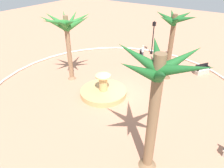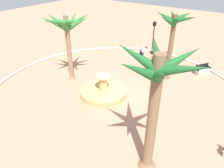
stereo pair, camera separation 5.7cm
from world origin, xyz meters
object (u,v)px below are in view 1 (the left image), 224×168
object	(u,v)px
lamppost	(153,35)
person_cyclist_helmet	(143,51)
trash_bin	(141,52)
palm_tree_mid_plaza	(66,27)
palm_tree_by_curb	(156,90)
palm_tree_near_fountain	(173,29)
bench_west	(202,71)
fountain	(103,92)
bicycle_red_frame	(168,56)

from	to	relation	value
lamppost	person_cyclist_helmet	xyz separation A→B (m)	(0.27, 1.92, -1.44)
trash_bin	palm_tree_mid_plaza	bearing A→B (deg)	72.55
lamppost	palm_tree_by_curb	bearing A→B (deg)	114.39
palm_tree_near_fountain	lamppost	world-z (taller)	palm_tree_near_fountain
palm_tree_near_fountain	bench_west	world-z (taller)	palm_tree_near_fountain
palm_tree_mid_plaza	bench_west	size ratio (longest dim) A/B	3.86
palm_tree_near_fountain	bench_west	size ratio (longest dim) A/B	3.90
trash_bin	person_cyclist_helmet	world-z (taller)	person_cyclist_helmet
fountain	bicycle_red_frame	distance (m)	10.45
bicycle_red_frame	person_cyclist_helmet	world-z (taller)	person_cyclist_helmet
trash_bin	palm_tree_near_fountain	bearing A→B (deg)	141.94
fountain	person_cyclist_helmet	xyz separation A→B (m)	(0.80, -8.75, 0.63)
palm_tree_near_fountain	palm_tree_by_curb	xyz separation A→B (m)	(-3.04, 10.37, 0.19)
bicycle_red_frame	palm_tree_near_fountain	bearing A→B (deg)	110.37
lamppost	trash_bin	xyz separation A→B (m)	(0.81, 1.13, -1.97)
palm_tree_near_fountain	bicycle_red_frame	bearing A→B (deg)	-69.63
fountain	trash_bin	distance (m)	9.62
person_cyclist_helmet	bench_west	bearing A→B (deg)	179.72
palm_tree_near_fountain	lamppost	bearing A→B (deg)	-51.27
palm_tree_mid_plaza	person_cyclist_helmet	bearing A→B (deg)	-112.33
fountain	palm_tree_near_fountain	size ratio (longest dim) A/B	0.62
trash_bin	person_cyclist_helmet	size ratio (longest dim) A/B	0.44
palm_tree_by_curb	person_cyclist_helmet	bearing A→B (deg)	-61.67
palm_tree_near_fountain	palm_tree_by_curb	size ratio (longest dim) A/B	0.91
palm_tree_near_fountain	bench_west	xyz separation A→B (m)	(-2.64, -2.81, -4.44)
palm_tree_near_fountain	fountain	bearing A→B (deg)	60.85
bench_west	trash_bin	xyz separation A→B (m)	(7.27, -0.81, 0.04)
fountain	palm_tree_by_curb	size ratio (longest dim) A/B	0.56
lamppost	person_cyclist_helmet	distance (m)	2.41
lamppost	person_cyclist_helmet	size ratio (longest dim) A/B	2.45
bench_west	lamppost	bearing A→B (deg)	-16.80
palm_tree_near_fountain	palm_tree_by_curb	distance (m)	10.81
fountain	trash_bin	xyz separation A→B (m)	(1.35, -9.53, 0.10)
palm_tree_by_curb	bicycle_red_frame	size ratio (longest dim) A/B	4.76
palm_tree_mid_plaza	trash_bin	xyz separation A→B (m)	(-2.84, -9.02, -4.61)
fountain	lamppost	world-z (taller)	lamppost
palm_tree_by_curb	person_cyclist_helmet	size ratio (longest dim) A/B	4.24
fountain	palm_tree_mid_plaza	size ratio (longest dim) A/B	0.63
trash_bin	bicycle_red_frame	size ratio (longest dim) A/B	0.50
palm_tree_by_curb	palm_tree_mid_plaza	distance (m)	11.63
lamppost	bicycle_red_frame	distance (m)	2.96
person_cyclist_helmet	bicycle_red_frame	bearing A→B (deg)	-147.25
palm_tree_mid_plaza	lamppost	xyz separation A→B (m)	(-3.65, -10.15, -2.63)
palm_tree_by_curb	palm_tree_mid_plaza	bearing A→B (deg)	-25.36
palm_tree_by_curb	trash_bin	world-z (taller)	palm_tree_by_curb
fountain	person_cyclist_helmet	world-z (taller)	fountain
bicycle_red_frame	palm_tree_by_curb	bearing A→B (deg)	107.57
palm_tree_mid_plaza	bicycle_red_frame	world-z (taller)	palm_tree_mid_plaza
fountain	bench_west	xyz separation A→B (m)	(-5.92, -8.71, 0.06)
bench_west	person_cyclist_helmet	xyz separation A→B (m)	(6.72, -0.03, 0.57)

